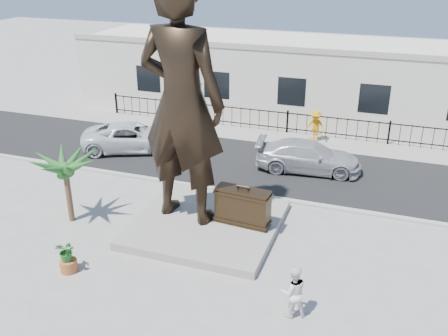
% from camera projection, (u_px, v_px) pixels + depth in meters
% --- Properties ---
extents(ground, '(100.00, 100.00, 0.00)m').
position_uv_depth(ground, '(205.00, 250.00, 17.33)').
color(ground, '#9E9991').
rests_on(ground, ground).
extents(street, '(40.00, 7.00, 0.01)m').
position_uv_depth(street, '(265.00, 164.00, 24.23)').
color(street, black).
rests_on(street, ground).
extents(curb, '(40.00, 0.25, 0.12)m').
position_uv_depth(curb, '(243.00, 194.00, 21.19)').
color(curb, '#A5A399').
rests_on(curb, ground).
extents(far_sidewalk, '(40.00, 2.50, 0.02)m').
position_uv_depth(far_sidewalk, '(284.00, 137.00, 27.68)').
color(far_sidewalk, '#9E9991').
rests_on(far_sidewalk, ground).
extents(plinth, '(5.20, 5.20, 0.30)m').
position_uv_depth(plinth, '(207.00, 224.00, 18.71)').
color(plinth, gray).
rests_on(plinth, ground).
extents(fence, '(22.00, 0.10, 1.20)m').
position_uv_depth(fence, '(287.00, 123.00, 28.13)').
color(fence, black).
rests_on(fence, ground).
extents(building, '(28.00, 7.00, 4.40)m').
position_uv_depth(building, '(304.00, 78.00, 31.11)').
color(building, silver).
rests_on(building, ground).
extents(statue, '(3.44, 2.46, 8.83)m').
position_uv_depth(statue, '(182.00, 103.00, 17.26)').
color(statue, black).
rests_on(statue, plinth).
extents(suitcase, '(2.03, 0.79, 1.40)m').
position_uv_depth(suitcase, '(243.00, 207.00, 18.15)').
color(suitcase, '#2F2213').
rests_on(suitcase, plinth).
extents(tourist, '(0.98, 0.90, 1.62)m').
position_uv_depth(tourist, '(293.00, 292.00, 13.97)').
color(tourist, white).
rests_on(tourist, ground).
extents(car_white, '(5.56, 4.12, 1.40)m').
position_uv_depth(car_white, '(132.00, 137.00, 25.66)').
color(car_white, silver).
rests_on(car_white, street).
extents(car_silver, '(5.05, 2.50, 1.41)m').
position_uv_depth(car_silver, '(308.00, 156.00, 23.27)').
color(car_silver, '#AAABAE').
rests_on(car_silver, street).
extents(worker, '(1.23, 0.88, 1.71)m').
position_uv_depth(worker, '(315.00, 126.00, 26.73)').
color(worker, orange).
rests_on(worker, far_sidewalk).
extents(palm_tree, '(1.80, 1.80, 3.20)m').
position_uv_depth(palm_tree, '(72.00, 220.00, 19.25)').
color(palm_tree, '#1F561F').
rests_on(palm_tree, ground).
extents(planter, '(0.56, 0.56, 0.40)m').
position_uv_depth(planter, '(69.00, 266.00, 16.15)').
color(planter, '#9B5429').
rests_on(planter, ground).
extents(shrub, '(0.70, 0.63, 0.71)m').
position_uv_depth(shrub, '(67.00, 251.00, 15.93)').
color(shrub, '#1E5E1F').
rests_on(shrub, planter).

